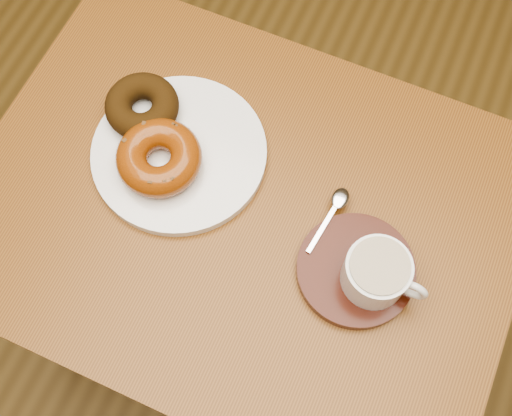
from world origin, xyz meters
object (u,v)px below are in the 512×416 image
at_px(donut_plate, 179,153).
at_px(coffee_cup, 377,273).
at_px(saucer, 355,270).
at_px(cafe_table, 244,236).

height_order(donut_plate, coffee_cup, coffee_cup).
bearing_deg(saucer, coffee_cup, -12.01).
relative_size(cafe_table, donut_plate, 3.09).
xyz_separation_m(donut_plate, saucer, (0.28, -0.06, 0.00)).
height_order(cafe_table, donut_plate, donut_plate).
relative_size(cafe_table, coffee_cup, 6.91).
bearing_deg(coffee_cup, donut_plate, 171.76).
xyz_separation_m(cafe_table, coffee_cup, (0.19, -0.03, 0.15)).
distance_m(cafe_table, coffee_cup, 0.25).
xyz_separation_m(cafe_table, donut_plate, (-0.11, 0.04, 0.12)).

